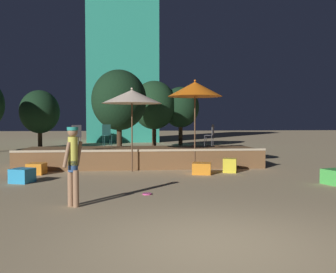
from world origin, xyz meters
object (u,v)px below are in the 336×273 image
object	(u,v)px
cube_seat_3	(202,168)
background_tree_4	(181,107)
bistro_chair_2	(76,134)
bistro_chair_0	(107,133)
cube_seat_4	(37,169)
bistro_chair_1	(211,133)
patio_umbrella_1	(132,97)
background_tree_0	(40,112)
cube_seat_0	(230,165)
patio_umbrella_0	(195,89)
frisbee_disc	(147,194)
background_tree_1	(119,100)
background_tree_3	(154,105)
cube_seat_1	(336,177)
person_0	(73,162)
cube_seat_2	(22,176)

from	to	relation	value
cube_seat_3	background_tree_4	bearing A→B (deg)	85.18
bistro_chair_2	bistro_chair_0	bearing A→B (deg)	-145.99
cube_seat_4	bistro_chair_1	distance (m)	7.03
patio_umbrella_1	background_tree_0	xyz separation A→B (m)	(-5.94, 12.00, -0.30)
cube_seat_0	cube_seat_3	distance (m)	1.13
cube_seat_0	bistro_chair_1	world-z (taller)	bistro_chair_1
cube_seat_0	patio_umbrella_0	bearing A→B (deg)	142.33
cube_seat_4	frisbee_disc	world-z (taller)	cube_seat_4
patio_umbrella_1	bistro_chair_1	world-z (taller)	patio_umbrella_1
cube_seat_4	background_tree_1	xyz separation A→B (m)	(2.68, 7.21, 2.75)
bistro_chair_0	bistro_chair_1	world-z (taller)	same
cube_seat_3	background_tree_3	distance (m)	12.70
bistro_chair_2	patio_umbrella_1	bearing A→B (deg)	136.11
cube_seat_1	bistro_chair_0	bearing A→B (deg)	139.97
person_0	background_tree_3	bearing A→B (deg)	-59.05
patio_umbrella_1	person_0	world-z (taller)	patio_umbrella_1
cube_seat_4	background_tree_4	world-z (taller)	background_tree_4
patio_umbrella_1	cube_seat_2	xyz separation A→B (m)	(-3.29, -2.07, -2.49)
cube_seat_1	cube_seat_0	bearing A→B (deg)	130.65
cube_seat_4	bistro_chair_0	world-z (taller)	bistro_chair_0
cube_seat_2	bistro_chair_1	size ratio (longest dim) A/B	0.82
patio_umbrella_1	person_0	xyz separation A→B (m)	(-1.33, -5.39, -1.73)
cube_seat_4	bistro_chair_0	size ratio (longest dim) A/B	0.71
background_tree_1	cube_seat_3	bearing A→B (deg)	-68.97
cube_seat_2	frisbee_disc	world-z (taller)	cube_seat_2
patio_umbrella_1	cube_seat_1	distance (m)	7.19
cube_seat_1	bistro_chair_2	xyz separation A→B (m)	(-7.94, 4.17, 1.10)
frisbee_disc	person_0	bearing A→B (deg)	-145.63
patio_umbrella_1	person_0	bearing A→B (deg)	-103.85
frisbee_disc	background_tree_3	distance (m)	16.07
bistro_chair_1	frisbee_disc	world-z (taller)	bistro_chair_1
bistro_chair_0	background_tree_3	size ratio (longest dim) A/B	0.20
cube_seat_3	bistro_chair_1	size ratio (longest dim) A/B	0.85
bistro_chair_2	cube_seat_1	bearing A→B (deg)	129.64
bistro_chair_2	background_tree_4	bearing A→B (deg)	-139.39
cube_seat_2	frisbee_disc	bearing A→B (deg)	-31.27
cube_seat_3	background_tree_1	xyz separation A→B (m)	(-2.99, 7.78, 2.74)
cube_seat_0	background_tree_0	bearing A→B (deg)	126.79
cube_seat_2	background_tree_4	world-z (taller)	background_tree_4
cube_seat_3	bistro_chair_0	xyz separation A→B (m)	(-3.41, 3.31, 1.13)
patio_umbrella_1	background_tree_0	bearing A→B (deg)	116.35
background_tree_1	cube_seat_4	bearing A→B (deg)	-110.35
cube_seat_1	cube_seat_2	bearing A→B (deg)	171.99
cube_seat_1	frisbee_disc	bearing A→B (deg)	-170.73
cube_seat_1	bistro_chair_1	bearing A→B (deg)	116.11
patio_umbrella_0	person_0	distance (m)	7.06
person_0	frisbee_disc	size ratio (longest dim) A/B	7.53
cube_seat_2	bistro_chair_2	size ratio (longest dim) A/B	0.82
bistro_chair_2	cube_seat_2	bearing A→B (deg)	44.85
cube_seat_1	background_tree_0	distance (m)	19.48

